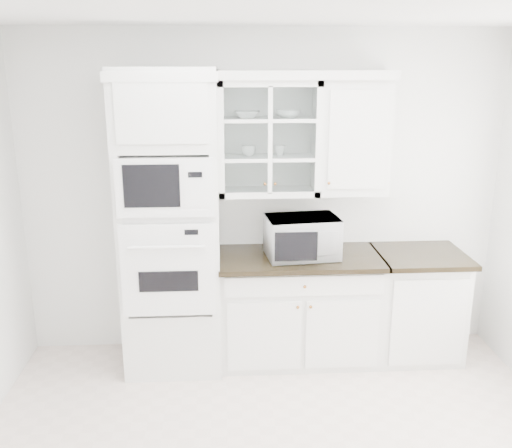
{
  "coord_description": "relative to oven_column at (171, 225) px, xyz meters",
  "views": [
    {
      "loc": [
        -0.33,
        -2.91,
        2.44
      ],
      "look_at": [
        -0.1,
        1.05,
        1.3
      ],
      "focal_mm": 40.0,
      "sensor_mm": 36.0,
      "label": 1
    }
  ],
  "objects": [
    {
      "name": "base_cabinet_run",
      "position": [
        1.03,
        0.03,
        -0.74
      ],
      "size": [
        1.32,
        0.67,
        0.92
      ],
      "color": "silver",
      "rests_on": "ground"
    },
    {
      "name": "countertop_microwave",
      "position": [
        1.04,
        0.01,
        -0.12
      ],
      "size": [
        0.61,
        0.53,
        0.33
      ],
      "primitive_type": "imported",
      "rotation": [
        0.0,
        0.0,
        3.25
      ],
      "color": "white",
      "rests_on": "base_cabinet_run"
    },
    {
      "name": "upper_cabinet_glass",
      "position": [
        0.78,
        0.17,
        0.65
      ],
      "size": [
        0.8,
        0.33,
        0.9
      ],
      "color": "silver",
      "rests_on": "room_shell"
    },
    {
      "name": "upper_cabinet_solid",
      "position": [
        1.46,
        0.17,
        0.65
      ],
      "size": [
        0.55,
        0.33,
        0.9
      ],
      "primitive_type": "cube",
      "color": "silver",
      "rests_on": "room_shell"
    },
    {
      "name": "cup_a",
      "position": [
        0.62,
        0.17,
        0.55
      ],
      "size": [
        0.13,
        0.13,
        0.09
      ],
      "primitive_type": "imported",
      "rotation": [
        0.0,
        0.0,
        -0.18
      ],
      "color": "white",
      "rests_on": "upper_cabinet_glass"
    },
    {
      "name": "bowl_a",
      "position": [
        0.61,
        0.18,
        0.84
      ],
      "size": [
        0.22,
        0.22,
        0.05
      ],
      "primitive_type": "imported",
      "rotation": [
        0.0,
        0.0,
        -0.07
      ],
      "color": "white",
      "rests_on": "upper_cabinet_glass"
    },
    {
      "name": "cup_b",
      "position": [
        0.87,
        0.17,
        0.55
      ],
      "size": [
        0.09,
        0.09,
        0.08
      ],
      "primitive_type": "imported",
      "rotation": [
        0.0,
        0.0,
        -0.01
      ],
      "color": "white",
      "rests_on": "upper_cabinet_glass"
    },
    {
      "name": "crown_molding",
      "position": [
        0.68,
        0.14,
        1.14
      ],
      "size": [
        2.14,
        0.38,
        0.07
      ],
      "primitive_type": "cube",
      "color": "white",
      "rests_on": "room_shell"
    },
    {
      "name": "bowl_b",
      "position": [
        0.93,
        0.17,
        0.84
      ],
      "size": [
        0.24,
        0.24,
        0.06
      ],
      "primitive_type": "imported",
      "rotation": [
        0.0,
        0.0,
        -0.31
      ],
      "color": "white",
      "rests_on": "upper_cabinet_glass"
    },
    {
      "name": "extra_base_cabinet",
      "position": [
        2.03,
        0.03,
        -0.74
      ],
      "size": [
        0.72,
        0.67,
        0.92
      ],
      "color": "silver",
      "rests_on": "ground"
    },
    {
      "name": "room_shell",
      "position": [
        0.75,
        -0.99,
        0.58
      ],
      "size": [
        4.0,
        3.5,
        2.7
      ],
      "color": "white",
      "rests_on": "ground"
    },
    {
      "name": "oven_column",
      "position": [
        0.0,
        0.0,
        0.0
      ],
      "size": [
        0.76,
        0.68,
        2.4
      ],
      "color": "silver",
      "rests_on": "ground"
    }
  ]
}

